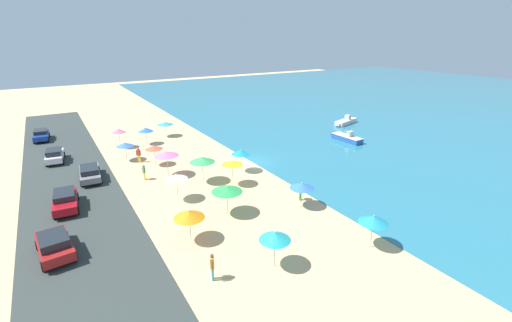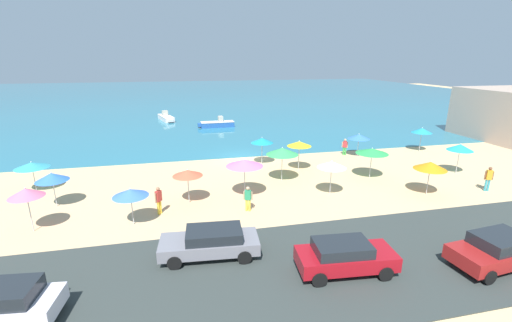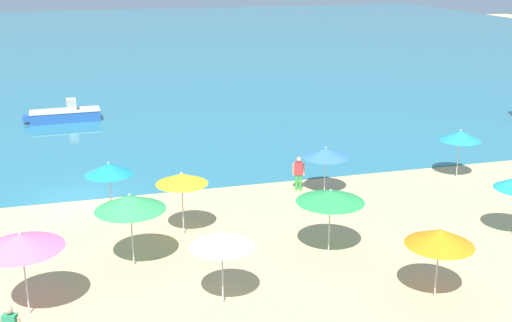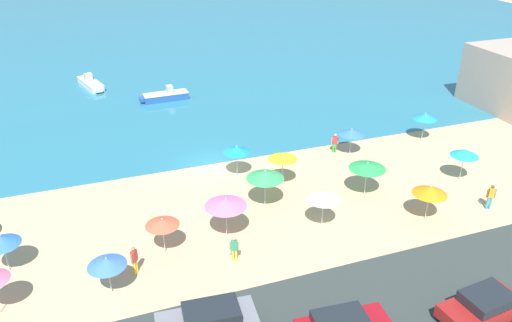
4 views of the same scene
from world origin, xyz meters
The scene contains 13 objects.
ground_plane centered at (0.00, 0.00, 0.00)m, with size 160.00×160.00×0.00m, color tan.
sea centered at (0.00, 55.00, 0.03)m, with size 150.00×110.00×0.05m, color teal.
beach_umbrella_0 centered at (8.81, -7.72, 2.15)m, with size 2.45×2.45×2.42m.
beach_umbrella_2 centered at (1.92, -6.85, 2.32)m, with size 2.42×2.42×2.65m.
beach_umbrella_4 centered at (10.90, -1.96, 1.90)m, with size 2.02×2.02×2.19m.
beach_umbrella_6 centered at (17.89, -1.62, 2.10)m, with size 1.96×1.96×2.41m.
beach_umbrella_9 centered at (4.02, -4.72, 2.26)m, with size 1.99×1.99×2.53m.
beach_umbrella_11 centered at (-1.40, -9.25, 2.36)m, with size 2.46×2.46×2.66m.
beach_umbrella_12 centered at (4.32, -10.26, 2.16)m, with size 1.95×1.95×2.45m.
beach_umbrella_13 centered at (1.45, -2.38, 2.13)m, with size 1.95×1.95×2.42m.
beach_umbrella_14 centered at (10.83, -11.63, 2.05)m, with size 2.12×2.12×2.38m.
bather_0 centered at (9.89, -1.28, 0.89)m, with size 0.53×0.35×1.59m.
skiff_nearshore centered at (-0.49, 14.95, 0.47)m, with size 4.84×1.60×1.44m.
Camera 3 is at (0.61, -27.39, 10.18)m, focal length 45.00 mm.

